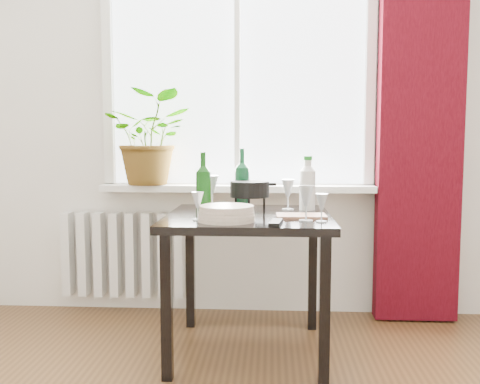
# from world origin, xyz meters

# --- Properties ---
(window) EXTENTS (1.72, 0.08, 1.62)m
(window) POSITION_xyz_m (0.00, 2.22, 1.60)
(window) COLOR white
(window) RESTS_ON ground
(windowsill) EXTENTS (1.72, 0.20, 0.04)m
(windowsill) POSITION_xyz_m (0.00, 2.15, 0.82)
(windowsill) COLOR white
(windowsill) RESTS_ON ground
(curtain) EXTENTS (0.50, 0.12, 2.56)m
(curtain) POSITION_xyz_m (1.12, 2.12, 1.30)
(curtain) COLOR #36040C
(curtain) RESTS_ON ground
(radiator) EXTENTS (0.80, 0.10, 0.55)m
(radiator) POSITION_xyz_m (-0.75, 2.18, 0.38)
(radiator) COLOR silver
(radiator) RESTS_ON ground
(table) EXTENTS (0.85, 0.85, 0.74)m
(table) POSITION_xyz_m (0.10, 1.55, 0.65)
(table) COLOR black
(table) RESTS_ON ground
(potted_plant) EXTENTS (0.57, 0.50, 0.59)m
(potted_plant) POSITION_xyz_m (-0.54, 2.13, 1.14)
(potted_plant) COLOR #1F681B
(potted_plant) RESTS_ON windowsill
(wine_bottle_left) EXTENTS (0.08, 0.08, 0.33)m
(wine_bottle_left) POSITION_xyz_m (-0.13, 1.53, 0.91)
(wine_bottle_left) COLOR #0D3F0C
(wine_bottle_left) RESTS_ON table
(wine_bottle_right) EXTENTS (0.10, 0.10, 0.35)m
(wine_bottle_right) POSITION_xyz_m (0.05, 1.77, 0.91)
(wine_bottle_right) COLOR #0C4322
(wine_bottle_right) RESTS_ON table
(bottle_amber) EXTENTS (0.08, 0.08, 0.25)m
(bottle_amber) POSITION_xyz_m (0.05, 1.83, 0.87)
(bottle_amber) COLOR #692B0B
(bottle_amber) RESTS_ON table
(cleaning_bottle) EXTENTS (0.12, 0.12, 0.31)m
(cleaning_bottle) POSITION_xyz_m (0.42, 1.75, 0.89)
(cleaning_bottle) COLOR silver
(cleaning_bottle) RESTS_ON table
(wineglass_front_right) EXTENTS (0.10, 0.10, 0.18)m
(wineglass_front_right) POSITION_xyz_m (0.39, 1.33, 0.83)
(wineglass_front_right) COLOR silver
(wineglass_front_right) RESTS_ON table
(wineglass_far_right) EXTENTS (0.08, 0.08, 0.14)m
(wineglass_far_right) POSITION_xyz_m (0.46, 1.31, 0.81)
(wineglass_far_right) COLOR #B3BAC1
(wineglass_far_right) RESTS_ON table
(wineglass_back_center) EXTENTS (0.09, 0.09, 0.18)m
(wineglass_back_center) POSITION_xyz_m (0.31, 1.75, 0.83)
(wineglass_back_center) COLOR silver
(wineglass_back_center) RESTS_ON table
(wineglass_back_left) EXTENTS (0.09, 0.09, 0.19)m
(wineglass_back_left) POSITION_xyz_m (-0.13, 1.86, 0.83)
(wineglass_back_left) COLOR silver
(wineglass_back_left) RESTS_ON table
(wineglass_front_left) EXTENTS (0.06, 0.06, 0.14)m
(wineglass_front_left) POSITION_xyz_m (-0.14, 1.33, 0.81)
(wineglass_front_left) COLOR silver
(wineglass_front_left) RESTS_ON table
(plate_stack) EXTENTS (0.35, 0.35, 0.07)m
(plate_stack) POSITION_xyz_m (0.01, 1.31, 0.78)
(plate_stack) COLOR beige
(plate_stack) RESTS_ON table
(fondue_pot) EXTENTS (0.30, 0.28, 0.17)m
(fondue_pot) POSITION_xyz_m (0.10, 1.67, 0.82)
(fondue_pot) COLOR black
(fondue_pot) RESTS_ON table
(tv_remote) EXTENTS (0.07, 0.17, 0.02)m
(tv_remote) POSITION_xyz_m (0.24, 1.23, 0.75)
(tv_remote) COLOR black
(tv_remote) RESTS_ON table
(cutting_board) EXTENTS (0.25, 0.17, 0.01)m
(cutting_board) POSITION_xyz_m (0.37, 1.47, 0.75)
(cutting_board) COLOR #8E5B40
(cutting_board) RESTS_ON table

